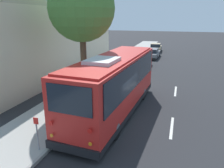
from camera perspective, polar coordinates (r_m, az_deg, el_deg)
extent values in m
plane|color=#28282B|center=(12.07, 0.86, -9.67)|extent=(160.00, 160.00, 0.00)
cube|color=#A3A099|center=(13.41, -14.17, -7.02)|extent=(80.00, 3.24, 0.15)
cube|color=gray|center=(12.65, -7.53, -8.12)|extent=(80.00, 0.14, 0.15)
cube|color=red|center=(12.42, 0.64, -0.01)|extent=(9.62, 2.95, 2.97)
cube|color=black|center=(12.88, 0.62, -5.75)|extent=(9.68, 3.00, 0.28)
cube|color=black|center=(12.24, 0.65, 2.91)|extent=(8.86, 2.99, 1.43)
cube|color=black|center=(16.69, 6.41, 6.66)|extent=(0.16, 2.06, 1.50)
cube|color=black|center=(8.11, -11.21, -4.17)|extent=(0.15, 1.89, 1.14)
cube|color=black|center=(16.58, 6.49, 9.01)|extent=(0.15, 1.70, 0.22)
cube|color=red|center=(12.05, 0.66, 6.94)|extent=(9.03, 2.70, 0.10)
cube|color=silver|center=(10.49, -2.58, 6.05)|extent=(1.83, 1.44, 0.20)
cube|color=black|center=(17.18, 6.21, 0.23)|extent=(0.25, 2.38, 0.36)
cube|color=black|center=(9.04, -10.51, -16.53)|extent=(0.25, 2.38, 0.36)
cylinder|color=red|center=(8.94, -15.76, -9.86)|extent=(0.04, 0.18, 0.18)
cylinder|color=orange|center=(9.19, -15.49, -12.85)|extent=(0.04, 0.14, 0.14)
cylinder|color=red|center=(8.11, -5.83, -12.17)|extent=(0.04, 0.18, 0.18)
cylinder|color=orange|center=(8.39, -5.72, -15.36)|extent=(0.04, 0.14, 0.14)
cube|color=white|center=(17.38, 3.76, 1.08)|extent=(0.06, 0.32, 0.18)
cube|color=white|center=(17.00, 8.84, 0.54)|extent=(0.06, 0.32, 0.18)
cube|color=black|center=(16.73, 1.70, 7.77)|extent=(0.07, 0.10, 0.24)
cylinder|color=black|center=(15.64, 0.70, -1.15)|extent=(1.08, 0.37, 1.07)
cylinder|color=slate|center=(15.64, 0.70, -1.15)|extent=(0.50, 0.35, 0.48)
cylinder|color=black|center=(15.09, 8.01, -2.01)|extent=(1.08, 0.37, 1.07)
cylinder|color=slate|center=(15.09, 8.01, -2.01)|extent=(0.50, 0.35, 0.48)
cylinder|color=black|center=(11.05, -9.35, -9.48)|extent=(1.08, 0.37, 1.07)
cylinder|color=slate|center=(11.05, -9.35, -9.48)|extent=(0.50, 0.35, 0.48)
cylinder|color=black|center=(10.26, 0.79, -11.45)|extent=(1.08, 0.37, 1.07)
cylinder|color=slate|center=(10.26, 0.79, -11.45)|extent=(0.50, 0.35, 0.48)
cube|color=silver|center=(24.48, 7.61, 5.34)|extent=(4.56, 1.73, 0.66)
cube|color=black|center=(24.25, 7.61, 6.60)|extent=(2.16, 1.49, 0.48)
cube|color=silver|center=(24.21, 7.64, 7.16)|extent=(2.07, 1.45, 0.05)
cube|color=black|center=(26.75, 8.45, 5.81)|extent=(0.08, 1.66, 0.20)
cube|color=black|center=(22.32, 6.56, 3.63)|extent=(0.08, 1.66, 0.20)
cylinder|color=black|center=(26.03, 6.44, 5.73)|extent=(0.68, 0.20, 0.67)
cylinder|color=slate|center=(26.03, 6.44, 5.73)|extent=(0.30, 0.22, 0.30)
cylinder|color=black|center=(25.79, 9.87, 5.48)|extent=(0.68, 0.20, 0.67)
cylinder|color=slate|center=(25.79, 9.87, 5.48)|extent=(0.30, 0.22, 0.30)
cylinder|color=black|center=(23.27, 5.08, 4.41)|extent=(0.68, 0.20, 0.67)
cylinder|color=slate|center=(23.27, 5.08, 4.41)|extent=(0.30, 0.22, 0.30)
cylinder|color=black|center=(23.01, 8.90, 4.12)|extent=(0.68, 0.20, 0.67)
cylinder|color=slate|center=(23.01, 8.90, 4.12)|extent=(0.30, 0.22, 0.30)
cube|color=slate|center=(31.09, 10.41, 7.64)|extent=(4.58, 1.87, 0.61)
cube|color=black|center=(30.89, 10.43, 8.60)|extent=(2.19, 1.57, 0.48)
cube|color=slate|center=(30.86, 10.46, 9.04)|extent=(2.10, 1.53, 0.05)
cube|color=black|center=(33.36, 11.01, 7.89)|extent=(0.12, 1.70, 0.20)
cube|color=black|center=(28.89, 9.68, 6.56)|extent=(0.12, 1.70, 0.20)
cylinder|color=black|center=(32.63, 9.39, 7.87)|extent=(0.62, 0.22, 0.61)
cylinder|color=slate|center=(32.63, 9.39, 7.87)|extent=(0.28, 0.23, 0.28)
cylinder|color=black|center=(32.41, 12.21, 7.65)|extent=(0.62, 0.22, 0.61)
cylinder|color=slate|center=(32.41, 12.21, 7.65)|extent=(0.28, 0.23, 0.28)
cylinder|color=black|center=(29.85, 8.44, 7.06)|extent=(0.62, 0.22, 0.61)
cylinder|color=slate|center=(29.85, 8.44, 7.06)|extent=(0.28, 0.23, 0.28)
cylinder|color=black|center=(29.61, 11.51, 6.82)|extent=(0.62, 0.22, 0.61)
cylinder|color=slate|center=(29.61, 11.51, 6.82)|extent=(0.28, 0.23, 0.28)
cube|color=tan|center=(36.79, 11.31, 9.08)|extent=(4.12, 1.83, 0.64)
cube|color=black|center=(36.61, 11.35, 9.92)|extent=(1.97, 1.53, 0.48)
cube|color=tan|center=(36.58, 11.37, 10.29)|extent=(1.89, 1.49, 0.05)
cube|color=black|center=(38.85, 11.56, 9.15)|extent=(0.13, 1.66, 0.20)
cube|color=black|center=(34.79, 11.00, 8.28)|extent=(0.13, 1.66, 0.20)
cylinder|color=black|center=(38.14, 10.28, 9.17)|extent=(0.66, 0.22, 0.66)
cylinder|color=slate|center=(38.14, 10.28, 9.17)|extent=(0.30, 0.23, 0.29)
cylinder|color=black|center=(38.03, 12.65, 9.01)|extent=(0.66, 0.22, 0.66)
cylinder|color=slate|center=(38.03, 12.65, 9.01)|extent=(0.30, 0.23, 0.29)
cylinder|color=black|center=(35.61, 9.86, 8.64)|extent=(0.66, 0.22, 0.66)
cylinder|color=slate|center=(35.61, 9.86, 8.64)|extent=(0.30, 0.23, 0.29)
cylinder|color=black|center=(35.48, 12.39, 8.47)|extent=(0.66, 0.22, 0.66)
cylinder|color=slate|center=(35.48, 12.39, 8.47)|extent=(0.30, 0.23, 0.29)
cylinder|color=brown|center=(15.07, -7.38, 5.01)|extent=(0.41, 0.41, 4.32)
sphere|color=#4C8438|center=(14.75, -7.95, 19.01)|extent=(4.25, 4.25, 4.25)
cylinder|color=gray|center=(9.65, -18.86, -13.02)|extent=(0.06, 0.06, 1.19)
cube|color=red|center=(9.31, -19.29, -9.09)|extent=(0.02, 0.22, 0.28)
cylinder|color=gray|center=(10.82, -13.77, -8.91)|extent=(0.06, 0.06, 1.26)
cube|color=beige|center=(23.42, -18.75, 10.54)|extent=(21.19, 7.89, 6.22)
cube|color=#BAAD93|center=(21.32, -10.84, 19.48)|extent=(21.19, 0.30, 0.40)
cube|color=silver|center=(11.84, 15.34, -10.87)|extent=(2.40, 0.14, 0.01)
cube|color=silver|center=(17.39, 16.27, -1.79)|extent=(2.40, 0.14, 0.01)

